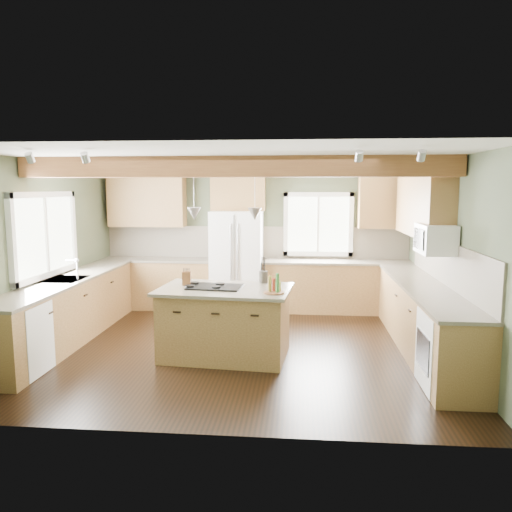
{
  "coord_description": "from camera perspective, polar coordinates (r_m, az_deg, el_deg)",
  "views": [
    {
      "loc": [
        0.84,
        -6.67,
        2.21
      ],
      "look_at": [
        0.21,
        0.3,
        1.25
      ],
      "focal_mm": 35.0,
      "sensor_mm": 36.0,
      "label": 1
    }
  ],
  "objects": [
    {
      "name": "upper_cab_right",
      "position": [
        7.79,
        18.52,
        5.5
      ],
      "size": [
        0.35,
        2.2,
        0.9
      ],
      "primitive_type": "cube",
      "color": "brown",
      "rests_on": "wall_right"
    },
    {
      "name": "base_cab_left",
      "position": [
        7.71,
        -20.76,
        -5.97
      ],
      "size": [
        0.6,
        3.7,
        0.88
      ],
      "primitive_type": "cube",
      "color": "brown",
      "rests_on": "floor"
    },
    {
      "name": "window_left",
      "position": [
        7.66,
        -23.04,
        2.25
      ],
      "size": [
        0.04,
        1.6,
        1.05
      ],
      "primitive_type": "cube",
      "color": "white",
      "rests_on": "wall_left"
    },
    {
      "name": "refrigerator",
      "position": [
        8.96,
        -2.18,
        -0.6
      ],
      "size": [
        0.9,
        0.74,
        1.8
      ],
      "primitive_type": "cube",
      "color": "white",
      "rests_on": "floor"
    },
    {
      "name": "upper_cab_over_fridge",
      "position": [
        9.07,
        -2.06,
        7.42
      ],
      "size": [
        0.96,
        0.35,
        0.7
      ],
      "primitive_type": "cube",
      "color": "brown",
      "rests_on": "wall_back"
    },
    {
      "name": "wall_back",
      "position": [
        9.26,
        -0.05,
        2.17
      ],
      "size": [
        5.6,
        0.0,
        5.6
      ],
      "primitive_type": "plane",
      "rotation": [
        1.57,
        0.0,
        0.0
      ],
      "color": "#3F4833",
      "rests_on": "ground"
    },
    {
      "name": "pendant_right",
      "position": [
        6.29,
        -0.14,
        4.81
      ],
      "size": [
        0.18,
        0.18,
        0.16
      ],
      "primitive_type": "cone",
      "rotation": [
        3.14,
        0.0,
        0.0
      ],
      "color": "#B2B2B7",
      "rests_on": "ceiling"
    },
    {
      "name": "backsplash_back",
      "position": [
        9.25,
        -0.06,
        1.6
      ],
      "size": [
        5.58,
        0.03,
        0.58
      ],
      "primitive_type": "cube",
      "color": "brown",
      "rests_on": "wall_back"
    },
    {
      "name": "soffit_trim",
      "position": [
        9.12,
        -0.11,
        9.88
      ],
      "size": [
        5.55,
        0.2,
        0.1
      ],
      "primitive_type": "cube",
      "color": "brown",
      "rests_on": "ceiling"
    },
    {
      "name": "wall_left",
      "position": [
        7.65,
        -23.25,
        0.35
      ],
      "size": [
        0.0,
        5.0,
        5.0
      ],
      "primitive_type": "plane",
      "rotation": [
        1.57,
        0.0,
        1.57
      ],
      "color": "#3F4833",
      "rests_on": "ground"
    },
    {
      "name": "bottle_tray",
      "position": [
        6.15,
        2.07,
        -3.18
      ],
      "size": [
        0.32,
        0.32,
        0.24
      ],
      "primitive_type": null,
      "rotation": [
        0.0,
        0.0,
        -0.31
      ],
      "color": "brown",
      "rests_on": "island_top"
    },
    {
      "name": "knife_block",
      "position": [
        6.71,
        -7.94,
        -2.54
      ],
      "size": [
        0.12,
        0.09,
        0.19
      ],
      "primitive_type": "cube",
      "rotation": [
        0.0,
        0.0,
        0.1
      ],
      "color": "brown",
      "rests_on": "island_top"
    },
    {
      "name": "utensil_crock",
      "position": [
        6.81,
        0.85,
        -2.41
      ],
      "size": [
        0.13,
        0.13,
        0.16
      ],
      "primitive_type": "cylinder",
      "rotation": [
        0.0,
        0.0,
        0.04
      ],
      "color": "#372E2C",
      "rests_on": "island_top"
    },
    {
      "name": "counter_right",
      "position": [
        7.05,
        18.74,
        -3.32
      ],
      "size": [
        0.64,
        3.74,
        0.04
      ],
      "primitive_type": "cube",
      "color": "#494135",
      "rests_on": "base_cab_right"
    },
    {
      "name": "base_cab_back_right",
      "position": [
        9.07,
        9.21,
        -3.54
      ],
      "size": [
        2.62,
        0.6,
        0.88
      ],
      "primitive_type": "cube",
      "color": "brown",
      "rests_on": "floor"
    },
    {
      "name": "counter_left",
      "position": [
        7.62,
        -20.92,
        -2.61
      ],
      "size": [
        0.64,
        3.74,
        0.04
      ],
      "primitive_type": "cube",
      "color": "#494135",
      "rests_on": "base_cab_left"
    },
    {
      "name": "island_top",
      "position": [
        6.5,
        -3.59,
        -3.83
      ],
      "size": [
        1.78,
        1.22,
        0.04
      ],
      "primitive_type": "cube",
      "rotation": [
        0.0,
        0.0,
        -0.09
      ],
      "color": "#494135",
      "rests_on": "island"
    },
    {
      "name": "microwave",
      "position": [
        6.88,
        19.82,
        1.85
      ],
      "size": [
        0.4,
        0.7,
        0.38
      ],
      "primitive_type": "cube",
      "color": "white",
      "rests_on": "wall_right"
    },
    {
      "name": "upper_cab_back_left",
      "position": [
        9.44,
        -12.34,
        6.05
      ],
      "size": [
        1.4,
        0.35,
        0.9
      ],
      "primitive_type": "cube",
      "color": "brown",
      "rests_on": "wall_back"
    },
    {
      "name": "oven",
      "position": [
        5.94,
        21.4,
        -10.16
      ],
      "size": [
        0.6,
        0.72,
        0.84
      ],
      "primitive_type": "cube",
      "color": "white",
      "rests_on": "floor"
    },
    {
      "name": "backsplash_right",
      "position": [
        7.07,
        21.1,
        -0.84
      ],
      "size": [
        0.03,
        3.7,
        0.58
      ],
      "primitive_type": "cube",
      "color": "brown",
      "rests_on": "wall_right"
    },
    {
      "name": "counter_back_left",
      "position": [
        9.35,
        -11.22,
        -0.4
      ],
      "size": [
        2.06,
        0.64,
        0.04
      ],
      "primitive_type": "cube",
      "color": "#494135",
      "rests_on": "base_cab_back_left"
    },
    {
      "name": "base_cab_back_left",
      "position": [
        9.42,
        -11.14,
        -3.17
      ],
      "size": [
        2.02,
        0.6,
        0.88
      ],
      "primitive_type": "cube",
      "color": "brown",
      "rests_on": "floor"
    },
    {
      "name": "upper_cab_back_corner",
      "position": [
        9.12,
        14.47,
        5.93
      ],
      "size": [
        0.9,
        0.35,
        0.9
      ],
      "primitive_type": "cube",
      "color": "brown",
      "rests_on": "wall_back"
    },
    {
      "name": "sink",
      "position": [
        7.62,
        -20.93,
        -2.57
      ],
      "size": [
        0.5,
        0.65,
        0.03
      ],
      "primitive_type": "cube",
      "color": "#262628",
      "rests_on": "counter_left"
    },
    {
      "name": "faucet",
      "position": [
        7.52,
        -19.75,
        -1.53
      ],
      "size": [
        0.02,
        0.02,
        0.28
      ],
      "primitive_type": "cylinder",
      "color": "#B2B2B7",
      "rests_on": "sink"
    },
    {
      "name": "cooktop",
      "position": [
        6.52,
        -4.72,
        -3.53
      ],
      "size": [
        0.72,
        0.52,
        0.02
      ],
      "primitive_type": "cube",
      "rotation": [
        0.0,
        0.0,
        -0.09
      ],
      "color": "black",
      "rests_on": "island_top"
    },
    {
      "name": "island",
      "position": [
        6.61,
        -3.55,
        -7.74
      ],
      "size": [
        1.66,
        1.1,
        0.88
      ],
      "primitive_type": "cube",
      "rotation": [
        0.0,
        0.0,
        -0.09
      ],
      "color": "brown",
      "rests_on": "floor"
    },
    {
      "name": "dishwasher",
      "position": [
        6.61,
        -25.63,
        -8.6
      ],
      "size": [
        0.6,
        0.6,
        0.84
      ],
      "primitive_type": "cube",
      "color": "white",
      "rests_on": "floor"
    },
    {
      "name": "base_cab_right",
      "position": [
        7.15,
        18.58,
        -6.94
      ],
      "size": [
        0.6,
        3.7,
        0.88
      ],
      "primitive_type": "cube",
      "color": "brown",
      "rests_on": "floor"
    },
    {
      "name": "pendant_left",
      "position": [
        6.48,
        -7.08,
        4.83
      ],
      "size": [
        0.18,
        0.18,
        0.16
      ],
      "primitive_type": "cone",
      "rotation": [
        3.14,
        0.0,
        0.0
      ],
      "color": "#B2B2B7",
      "rests_on": "ceiling"
    },
    {
      "name": "window_back",
      "position": [
        9.18,
        7.12,
        3.63
      ],
      "size": [
        1.1,
        0.04,
        1.0
      ],
      "primitive_type": "cube",
      "color": "white",
      "rests_on": "wall_back"
    },
    {
      "name": "ceiling_beam",
      "position": [
        6.35,
        -2.45,
        10.15
      ],
      "size": [
        5.55,
        0.26,
        0.26
      ],
      "primitive_type": "cube",
      "color": "brown",
      "rests_on": "ceiling"
    },
    {
      "name": "wall_right",
      "position": [
        7.02,
        21.36,
        -0.18
      ],
      "size": [
        0.0,
        5.0,
        5.0
      ],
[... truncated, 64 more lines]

